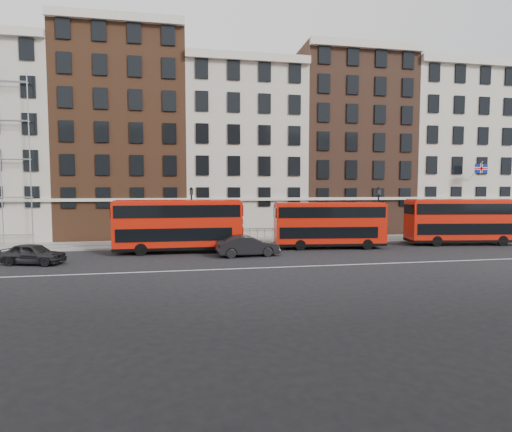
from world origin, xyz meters
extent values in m
plane|color=black|center=(0.00, 0.00, 0.00)|extent=(120.00, 120.00, 0.00)
cube|color=slate|center=(0.00, 10.50, 0.07)|extent=(80.00, 5.00, 0.15)
cube|color=gray|center=(0.00, 8.00, 0.08)|extent=(80.00, 0.30, 0.16)
cube|color=white|center=(0.00, -2.00, 0.01)|extent=(70.00, 0.12, 0.01)
cube|color=brown|center=(-12.80, 18.00, 11.00)|extent=(12.80, 10.00, 22.00)
cube|color=beige|center=(-12.80, 12.75, 21.60)|extent=(12.80, 0.50, 0.80)
cube|color=#B9B3A3|center=(0.00, 18.00, 9.50)|extent=(12.80, 10.00, 19.00)
cube|color=beige|center=(0.00, 12.75, 18.60)|extent=(12.80, 0.50, 0.80)
cube|color=brown|center=(12.80, 18.00, 10.50)|extent=(12.80, 10.00, 21.00)
cube|color=beige|center=(12.80, 12.75, 20.60)|extent=(12.80, 0.50, 0.80)
cube|color=#BDB6A4|center=(25.60, 18.00, 10.00)|extent=(12.80, 10.00, 20.00)
cube|color=beige|center=(25.60, 12.75, 19.60)|extent=(12.80, 0.50, 0.80)
cube|color=red|center=(-7.13, 5.54, 2.29)|extent=(10.34, 2.52, 3.89)
cube|color=black|center=(-7.13, 5.54, 0.46)|extent=(10.34, 2.56, 0.24)
cube|color=black|center=(-7.42, 5.54, 1.62)|extent=(9.16, 2.59, 1.03)
cube|color=black|center=(-7.13, 5.54, 3.49)|extent=(9.95, 2.59, 0.98)
cube|color=red|center=(-7.13, 5.54, 4.28)|extent=(10.05, 2.32, 0.18)
cube|color=black|center=(-1.92, 5.51, 1.53)|extent=(0.09, 2.16, 1.28)
cube|color=black|center=(-1.92, 5.51, 2.58)|extent=(0.09, 1.87, 0.41)
cylinder|color=black|center=(-3.79, 4.42, 0.49)|extent=(0.99, 0.28, 0.98)
cylinder|color=black|center=(-3.78, 6.62, 0.49)|extent=(0.99, 0.28, 0.98)
cylinder|color=black|center=(-10.08, 4.45, 0.49)|extent=(0.99, 0.28, 0.98)
cylinder|color=black|center=(-10.07, 6.66, 0.49)|extent=(0.99, 0.28, 0.98)
cube|color=red|center=(5.97, 5.54, 2.14)|extent=(9.86, 3.34, 3.64)
cube|color=black|center=(5.97, 5.54, 0.43)|extent=(9.86, 3.38, 0.22)
cube|color=black|center=(5.69, 5.57, 1.52)|extent=(8.77, 3.29, 0.97)
cube|color=black|center=(5.97, 5.54, 3.27)|extent=(9.50, 3.37, 0.92)
cube|color=red|center=(5.97, 5.54, 4.00)|extent=(9.56, 3.13, 0.17)
cube|color=black|center=(10.81, 5.01, 1.43)|extent=(0.29, 2.02, 1.20)
cube|color=black|center=(10.81, 5.01, 2.41)|extent=(0.26, 1.75, 0.39)
cylinder|color=black|center=(8.97, 4.18, 0.46)|extent=(0.94, 0.36, 0.92)
cylinder|color=black|center=(9.19, 6.22, 0.46)|extent=(0.94, 0.36, 0.92)
cylinder|color=black|center=(3.11, 4.82, 0.46)|extent=(0.94, 0.36, 0.92)
cylinder|color=black|center=(3.33, 6.87, 0.46)|extent=(0.94, 0.36, 0.92)
cube|color=red|center=(19.15, 5.54, 2.25)|extent=(10.40, 3.78, 3.82)
cube|color=black|center=(19.15, 5.54, 0.46)|extent=(10.41, 3.82, 0.23)
cube|color=black|center=(18.86, 5.58, 1.60)|extent=(9.26, 3.70, 1.02)
cube|color=black|center=(19.15, 5.54, 3.44)|extent=(10.03, 3.81, 0.97)
cube|color=red|center=(19.15, 5.54, 4.21)|extent=(10.09, 3.55, 0.17)
cylinder|color=black|center=(22.26, 4.02, 0.48)|extent=(1.00, 0.40, 0.97)
cylinder|color=black|center=(22.55, 6.17, 0.48)|extent=(1.00, 0.40, 0.97)
cylinder|color=black|center=(16.12, 4.86, 0.48)|extent=(1.00, 0.40, 0.97)
cylinder|color=black|center=(16.42, 7.01, 0.48)|extent=(1.00, 0.40, 0.97)
imported|color=#242427|center=(-17.17, 2.11, 0.75)|extent=(4.72, 2.94, 1.50)
imported|color=black|center=(-1.78, 2.80, 0.81)|extent=(5.07, 2.14, 1.63)
cylinder|color=black|center=(-6.01, 9.16, 2.45)|extent=(0.14, 0.14, 4.60)
cylinder|color=black|center=(-6.01, 9.16, 0.45)|extent=(0.32, 0.32, 0.60)
cube|color=#262626|center=(-6.01, 9.16, 5.00)|extent=(0.32, 0.32, 0.55)
cone|color=black|center=(-6.01, 9.16, 5.35)|extent=(0.44, 0.44, 0.25)
cylinder|color=black|center=(12.21, 8.63, 2.45)|extent=(0.14, 0.14, 4.60)
cylinder|color=black|center=(12.21, 8.63, 0.45)|extent=(0.32, 0.32, 0.60)
cube|color=#262626|center=(12.21, 8.63, 5.00)|extent=(0.32, 0.32, 0.55)
cone|color=black|center=(12.21, 8.63, 5.35)|extent=(0.44, 0.44, 0.25)
cylinder|color=black|center=(21.90, 8.54, 1.45)|extent=(0.12, 0.12, 2.60)
cube|color=black|center=(21.90, 8.39, 3.05)|extent=(0.25, 0.30, 0.75)
sphere|color=red|center=(21.90, 8.22, 3.27)|extent=(0.14, 0.14, 0.14)
sphere|color=#0C9919|center=(21.90, 8.22, 2.83)|extent=(0.14, 0.14, 0.14)
camera|label=1|loc=(-6.67, -27.95, 5.34)|focal=28.00mm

